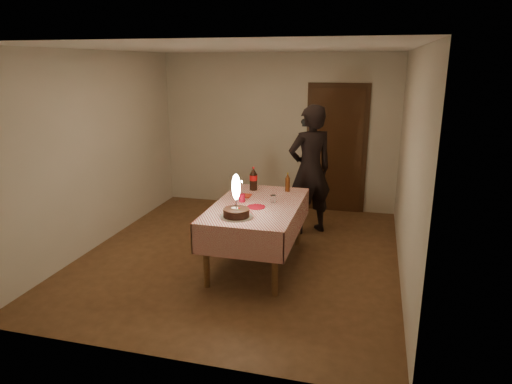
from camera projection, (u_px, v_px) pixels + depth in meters
ground at (241, 255)px, 6.00m from camera, size 4.00×4.50×0.01m
room_shell at (244, 129)px, 5.60m from camera, size 4.04×4.54×2.62m
dining_table at (257, 212)px, 5.55m from camera, size 1.02×1.72×0.79m
birthday_cake at (236, 207)px, 5.03m from camera, size 0.37×0.37×0.49m
red_plate at (256, 207)px, 5.40m from camera, size 0.22×0.22×0.01m
red_cup at (242, 198)px, 5.60m from camera, size 0.08×0.08×0.10m
clear_cup at (273, 199)px, 5.58m from camera, size 0.07×0.07×0.09m
napkin_stack at (245, 196)px, 5.83m from camera, size 0.15×0.15×0.02m
cola_bottle at (253, 179)px, 6.09m from camera, size 0.10×0.10×0.32m
amber_bottle_right at (288, 183)px, 6.04m from camera, size 0.06×0.06×0.25m
photographer at (310, 170)px, 6.57m from camera, size 0.82×0.77×1.88m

